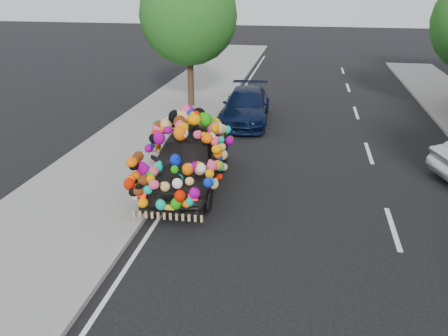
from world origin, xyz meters
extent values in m
plane|color=black|center=(0.00, 0.00, 0.00)|extent=(100.00, 100.00, 0.00)
cube|color=gray|center=(-4.30, 0.00, 0.06)|extent=(4.00, 60.00, 0.12)
cube|color=gray|center=(-2.35, 0.00, 0.07)|extent=(0.15, 60.00, 0.13)
cylinder|color=#332114|center=(-3.80, 9.50, 1.36)|extent=(0.28, 0.28, 2.73)
sphere|color=#144C16|center=(-3.80, 9.50, 4.03)|extent=(4.20, 4.20, 4.20)
imported|color=black|center=(-1.77, 1.47, 0.77)|extent=(2.01, 4.62, 1.55)
cube|color=red|center=(-2.30, -0.85, 0.78)|extent=(0.22, 0.07, 0.14)
cube|color=red|center=(-1.05, -0.80, 0.78)|extent=(0.22, 0.07, 0.14)
cube|color=yellow|center=(-1.67, -0.83, 0.48)|extent=(0.34, 0.05, 0.12)
imported|color=#0A1433|center=(-1.03, 7.84, 0.65)|extent=(2.06, 4.57, 1.30)
camera|label=1|loc=(1.33, -9.50, 5.39)|focal=35.00mm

